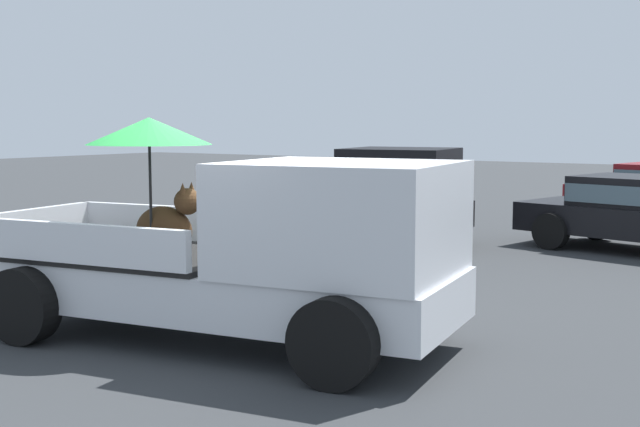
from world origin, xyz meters
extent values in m
plane|color=#2D3033|center=(0.00, 0.00, 0.00)|extent=(80.00, 80.00, 0.00)
cylinder|color=black|center=(1.58, 1.23, 0.40)|extent=(0.83, 0.40, 0.80)
cylinder|color=black|center=(1.88, -0.71, 0.40)|extent=(0.83, 0.40, 0.80)
cylinder|color=black|center=(-1.88, 0.71, 0.40)|extent=(0.83, 0.40, 0.80)
cylinder|color=black|center=(-1.58, -1.23, 0.40)|extent=(0.83, 0.40, 0.80)
cube|color=silver|center=(0.00, 0.00, 0.57)|extent=(5.21, 2.52, 0.50)
cube|color=silver|center=(1.38, 0.21, 1.36)|extent=(2.35, 2.15, 1.08)
cube|color=#4C606B|center=(2.37, 0.36, 1.56)|extent=(0.32, 1.71, 0.64)
cube|color=black|center=(-1.14, -0.17, 0.85)|extent=(3.04, 2.24, 0.06)
cube|color=silver|center=(-1.27, 0.74, 1.08)|extent=(2.78, 0.52, 0.40)
cube|color=silver|center=(-1.00, -1.08, 1.08)|extent=(2.78, 0.52, 0.40)
cube|color=silver|center=(-2.47, -0.37, 1.08)|extent=(0.37, 1.83, 0.40)
ellipsoid|color=#472D19|center=(-0.57, -0.20, 1.14)|extent=(0.72, 0.42, 0.52)
sphere|color=#472D19|center=(-0.28, -0.16, 1.46)|extent=(0.32, 0.32, 0.28)
cone|color=#472D19|center=(-0.29, -0.08, 1.60)|extent=(0.10, 0.10, 0.12)
cone|color=#472D19|center=(-0.27, -0.24, 1.60)|extent=(0.10, 0.10, 0.12)
cylinder|color=black|center=(-0.61, -0.35, 1.48)|extent=(0.03, 0.03, 1.21)
cone|color=#19722D|center=(-0.61, -0.35, 2.19)|extent=(1.47, 1.47, 0.28)
cylinder|color=black|center=(-1.41, 8.14, 0.38)|extent=(0.79, 0.38, 0.76)
cylinder|color=black|center=(-1.11, 6.26, 0.38)|extent=(0.79, 0.38, 0.76)
cylinder|color=black|center=(-4.57, 7.64, 0.38)|extent=(0.79, 0.38, 0.76)
cylinder|color=black|center=(-4.27, 5.76, 0.38)|extent=(0.79, 0.38, 0.76)
cube|color=black|center=(-2.84, 6.95, 0.55)|extent=(5.02, 2.53, 0.50)
cube|color=black|center=(-1.65, 7.14, 1.30)|extent=(2.16, 2.08, 1.00)
cube|color=black|center=(-3.83, 6.79, 1.00)|extent=(2.95, 2.20, 0.40)
cylinder|color=black|center=(1.27, 9.83, 0.33)|extent=(0.69, 0.35, 0.66)
cylinder|color=black|center=(0.90, 8.11, 0.33)|extent=(0.69, 0.35, 0.66)
cylinder|color=black|center=(0.31, 13.05, 0.33)|extent=(0.69, 0.34, 0.66)
cylinder|color=black|center=(0.64, 14.78, 0.33)|extent=(0.69, 0.34, 0.66)
camera|label=1|loc=(5.61, -6.59, 2.28)|focal=46.82mm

